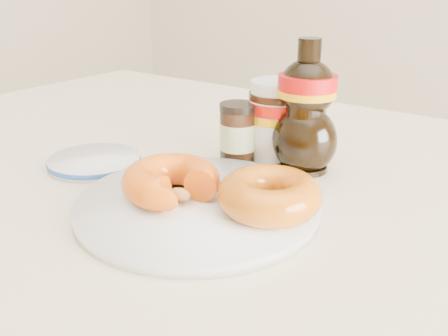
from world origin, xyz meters
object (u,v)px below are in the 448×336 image
Objects in this scene: donut_whole at (270,194)px; syrup_bottle at (306,107)px; plate at (197,205)px; blue_rim_saucer at (94,161)px; dining_table at (243,238)px; nutella_jar at (277,118)px; dark_jar at (238,133)px; donut_bitten at (171,181)px.

donut_whole is 0.63× the size of syrup_bottle.
donut_whole is at bearing 15.61° from plate.
donut_whole is at bearing -0.49° from blue_rim_saucer.
blue_rim_saucer is (-0.19, -0.08, 0.09)m from dining_table.
nutella_jar reaches higher than blue_rim_saucer.
syrup_bottle is at bearing 105.34° from donut_whole.
dining_table is 0.14m from dark_jar.
dining_table is 0.17m from nutella_jar.
dining_table is at bearing -48.99° from dark_jar.
syrup_bottle is (0.05, -0.01, 0.03)m from nutella_jar.
dark_jar is (-0.05, 0.16, 0.03)m from plate.
plate is 0.20m from nutella_jar.
blue_rim_saucer is at bearing -137.20° from nutella_jar.
dark_jar reaches higher than donut_bitten.
donut_bitten is 0.21m from syrup_bottle.
dining_table is 0.23m from blue_rim_saucer.
blue_rim_saucer reaches higher than dining_table.
nutella_jar is 1.35× the size of dark_jar.
plate is 0.20m from blue_rim_saucer.
nutella_jar reaches higher than dining_table.
nutella_jar reaches higher than donut_whole.
donut_bitten is at bearing -11.48° from blue_rim_saucer.
donut_bitten and donut_whole have the same top height.
dining_table is 0.19m from syrup_bottle.
plate is at bearing -101.04° from syrup_bottle.
nutella_jar reaches higher than donut_bitten.
donut_whole reaches higher than plate.
plate is at bearing -85.49° from nutella_jar.
dark_jar is at bearing -164.39° from syrup_bottle.
donut_whole is (0.08, 0.02, 0.03)m from plate.
donut_whole is at bearing -45.41° from dark_jar.
blue_rim_saucer is (-0.18, -0.17, -0.05)m from nutella_jar.
dark_jar is 0.20m from blue_rim_saucer.
blue_rim_saucer is (-0.20, 0.02, -0.00)m from plate.
syrup_bottle is 0.29m from blue_rim_saucer.
donut_whole is 0.28m from blue_rim_saucer.
nutella_jar is 0.65× the size of syrup_bottle.
syrup_bottle reaches higher than donut_bitten.
blue_rim_saucer is at bearing -138.16° from dark_jar.
blue_rim_saucer is at bearing -146.42° from syrup_bottle.
donut_bitten is at bearing -100.70° from dining_table.
dining_table is 0.14m from plate.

